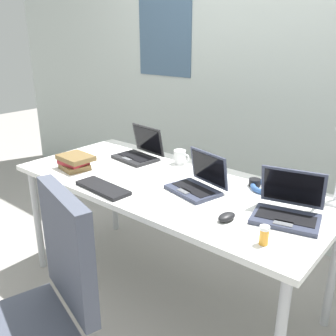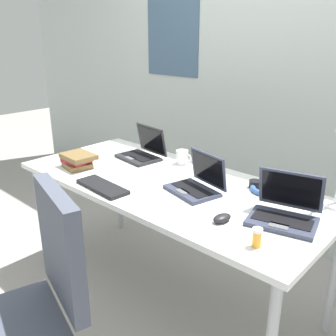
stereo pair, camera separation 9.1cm
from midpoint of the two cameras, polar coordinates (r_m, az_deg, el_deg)
The scene contains 14 objects.
ground_plane at distance 2.44m, azimuth 1.13°, elevation -18.41°, with size 12.00×12.00×0.00m, color gray.
wall_back at distance 2.85m, azimuth 16.61°, elevation 14.84°, with size 6.00×0.13×2.60m.
desk at distance 2.09m, azimuth 1.26°, elevation -3.54°, with size 1.80×0.80×0.74m.
laptop_far_corner at distance 1.72m, azimuth 18.91°, elevation -6.34°, with size 0.34×0.31×0.21m.
laptop_front_right at distance 1.93m, azimuth 5.77°, elevation -2.44°, with size 0.31×0.27×0.20m.
laptop_near_lamp at distance 2.44m, azimuth -2.92°, elevation 2.48°, with size 0.30×0.26×0.21m.
external_keyboard at distance 1.99m, azimuth -8.74°, elevation -2.86°, with size 0.33×0.12×0.02m, color black.
computer_mouse at distance 1.66m, azimuth 9.86°, elevation -7.58°, with size 0.06×0.10×0.03m, color black.
cell_phone at distance 2.54m, azimuth -13.18°, elevation 1.77°, with size 0.06×0.14×0.01m, color black.
headphones at distance 2.01m, azimuth 16.29°, elevation -3.07°, with size 0.21×0.18×0.04m.
pill_bottle at distance 1.50m, azimuth 15.22°, elevation -10.23°, with size 0.04×0.04×0.08m.
book_stack at distance 2.32m, azimuth -12.60°, elevation 1.15°, with size 0.22×0.19×0.08m.
coffee_mug at distance 2.33m, azimuth 3.34°, elevation 1.66°, with size 0.11×0.08×0.09m.
office_chair at distance 1.70m, azimuth -19.28°, elevation -22.51°, with size 0.55×0.60×0.97m.
Camera 2 is at (1.29, -1.41, 1.52)m, focal length 39.77 mm.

